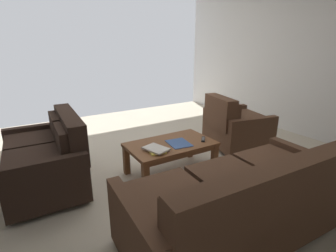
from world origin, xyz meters
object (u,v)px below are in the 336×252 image
at_px(armchair_side, 234,126).
at_px(loose_magazine, 179,143).
at_px(tv_remote, 203,139).
at_px(sofa_main, 241,203).
at_px(coffee_table, 171,148).
at_px(book_stack, 156,149).
at_px(loveseat_near, 48,157).

height_order(armchair_side, loose_magazine, armchair_side).
bearing_deg(loose_magazine, tv_remote, 177.00).
bearing_deg(loose_magazine, sofa_main, 88.03).
xyz_separation_m(coffee_table, book_stack, (0.27, 0.12, 0.08)).
bearing_deg(sofa_main, loose_magazine, -99.29).
bearing_deg(loose_magazine, loveseat_near, -13.61).
height_order(armchair_side, book_stack, armchair_side).
distance_m(loveseat_near, coffee_table, 1.44).
height_order(coffee_table, loose_magazine, loose_magazine).
distance_m(armchair_side, book_stack, 1.60).
bearing_deg(armchair_side, coffee_table, 8.35).
height_order(sofa_main, coffee_table, sofa_main).
distance_m(loveseat_near, book_stack, 1.24).
distance_m(sofa_main, armchair_side, 2.05).
xyz_separation_m(loveseat_near, coffee_table, (-1.35, 0.48, -0.01)).
distance_m(coffee_table, tv_remote, 0.44).
xyz_separation_m(loveseat_near, armchair_side, (-2.64, 0.29, -0.00)).
relative_size(sofa_main, loveseat_near, 1.48).
xyz_separation_m(loveseat_near, tv_remote, (-1.76, 0.61, 0.06)).
relative_size(sofa_main, armchair_side, 1.99).
height_order(armchair_side, tv_remote, armchair_side).
distance_m(sofa_main, loose_magazine, 1.25).
distance_m(sofa_main, tv_remote, 1.29).
distance_m(loveseat_near, loose_magazine, 1.53).
height_order(loveseat_near, tv_remote, loveseat_near).
bearing_deg(book_stack, loveseat_near, -29.05).
relative_size(coffee_table, tv_remote, 7.16).
xyz_separation_m(coffee_table, loose_magazine, (-0.07, 0.07, 0.07)).
bearing_deg(armchair_side, loose_magazine, 11.95).
relative_size(tv_remote, loose_magazine, 0.49).
height_order(coffee_table, armchair_side, armchair_side).
relative_size(sofa_main, loose_magazine, 6.34).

